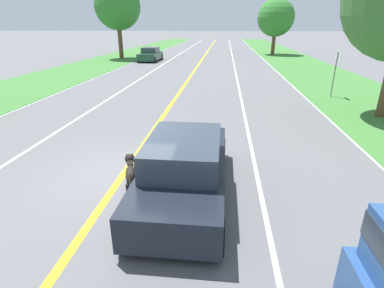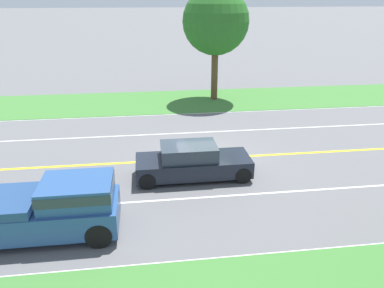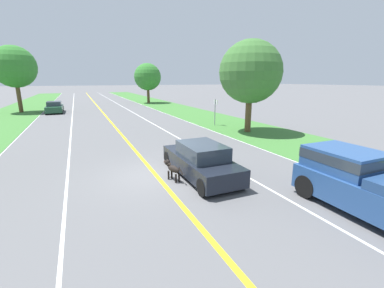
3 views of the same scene
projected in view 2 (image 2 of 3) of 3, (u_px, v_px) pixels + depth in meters
name	position (u px, v px, depth m)	size (l,w,h in m)	color
ground_plane	(205.00, 159.00, 17.28)	(400.00, 400.00, 0.00)	#5B5B5E
centre_divider_line	(205.00, 158.00, 17.28)	(0.18, 160.00, 0.01)	yellow
lane_edge_line_right	(245.00, 256.00, 10.85)	(0.14, 160.00, 0.01)	white
lane_edge_line_left	(187.00, 114.00, 23.72)	(0.14, 160.00, 0.01)	white
lane_dash_same_dir	(221.00, 196.00, 14.06)	(0.10, 160.00, 0.01)	white
lane_dash_oncoming	(195.00, 133.00, 20.50)	(0.10, 160.00, 0.01)	white
grass_verge_left	(182.00, 101.00, 26.47)	(6.00, 160.00, 0.03)	#3D7533
ego_car	(192.00, 162.00, 15.33)	(1.81, 4.67, 1.44)	black
dog	(189.00, 153.00, 16.56)	(0.49, 1.23, 0.82)	black
pickup_truck	(33.00, 209.00, 11.51)	(2.01, 5.71, 1.81)	#284C84
roadside_tree_left_near	(216.00, 22.00, 24.98)	(4.48, 4.48, 7.60)	brown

